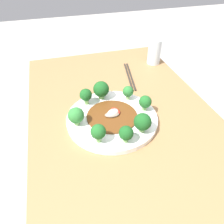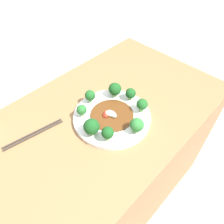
# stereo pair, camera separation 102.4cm
# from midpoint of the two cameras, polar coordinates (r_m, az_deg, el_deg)

# --- Properties ---
(ground_plane) EXTENTS (8.00, 8.00, 0.00)m
(ground_plane) POSITION_cam_midpoint_polar(r_m,az_deg,el_deg) (1.38, -14.48, -34.28)
(ground_plane) COLOR #B7B2A8
(table) EXTENTS (1.11, 0.66, 0.75)m
(table) POSITION_cam_midpoint_polar(r_m,az_deg,el_deg) (1.02, -18.97, -30.82)
(table) COLOR olive
(table) RESTS_ON ground_plane
(plate) EXTENTS (0.31, 0.31, 0.02)m
(plate) POSITION_cam_midpoint_polar(r_m,az_deg,el_deg) (0.65, -25.03, -26.07)
(plate) COLOR white
(plate) RESTS_ON table
(broccoli_northwest) EXTENTS (0.04, 0.04, 0.06)m
(broccoli_northwest) POSITION_cam_midpoint_polar(r_m,az_deg,el_deg) (0.67, -36.39, -22.63)
(broccoli_northwest) COLOR #89B76B
(broccoli_northwest) RESTS_ON plate
(broccoli_southeast) EXTENTS (0.05, 0.05, 0.06)m
(broccoli_southeast) POSITION_cam_midpoint_polar(r_m,az_deg,el_deg) (0.58, -13.98, -24.17)
(broccoli_southeast) COLOR #70A356
(broccoli_southeast) RESTS_ON plate
(broccoli_north) EXTENTS (0.05, 0.05, 0.06)m
(broccoli_north) POSITION_cam_midpoint_polar(r_m,az_deg,el_deg) (0.68, -31.87, -17.13)
(broccoli_north) COLOR #70A356
(broccoli_north) RESTS_ON plate
(broccoli_southwest) EXTENTS (0.05, 0.05, 0.06)m
(broccoli_southwest) POSITION_cam_midpoint_polar(r_m,az_deg,el_deg) (0.60, -32.41, -34.80)
(broccoli_southwest) COLOR #7AAD5B
(broccoli_southwest) RESTS_ON plate
(broccoli_south) EXTENTS (0.05, 0.05, 0.06)m
(broccoli_south) POSITION_cam_midpoint_polar(r_m,az_deg,el_deg) (0.56, -19.46, -33.89)
(broccoli_south) COLOR #7AAD5B
(broccoli_south) RESTS_ON plate
(broccoli_west) EXTENTS (0.06, 0.06, 0.07)m
(broccoli_west) POSITION_cam_midpoint_polar(r_m,az_deg,el_deg) (0.63, -36.66, -30.68)
(broccoli_west) COLOR #7AAD5B
(broccoli_west) RESTS_ON plate
(broccoli_east) EXTENTS (0.04, 0.04, 0.06)m
(broccoli_east) POSITION_cam_midpoint_polar(r_m,az_deg,el_deg) (0.62, -16.68, -17.72)
(broccoli_east) COLOR #7AAD5B
(broccoli_east) RESTS_ON plate
(broccoli_northeast) EXTENTS (0.06, 0.06, 0.07)m
(broccoli_northeast) POSITION_cam_midpoint_polar(r_m,az_deg,el_deg) (0.64, -22.20, -15.15)
(broccoli_northeast) COLOR #89B76B
(broccoli_northeast) RESTS_ON plate
(stirfry_center) EXTENTS (0.18, 0.18, 0.02)m
(stirfry_center) POSITION_cam_midpoint_polar(r_m,az_deg,el_deg) (0.64, -25.64, -25.62)
(stirfry_center) COLOR #5B3314
(stirfry_center) RESTS_ON plate
(chopsticks) EXTENTS (0.24, 0.06, 0.01)m
(chopsticks) POSITION_cam_midpoint_polar(r_m,az_deg,el_deg) (0.81, -49.00, -25.78)
(chopsticks) COLOR #2D2823
(chopsticks) RESTS_ON table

